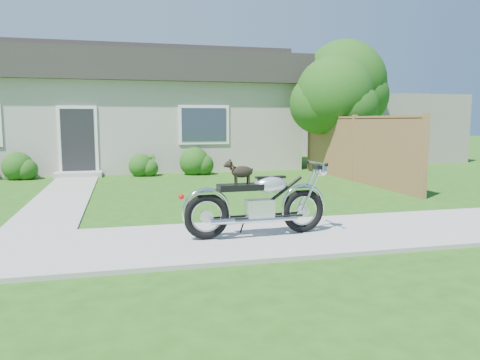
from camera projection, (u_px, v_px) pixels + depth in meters
name	position (u px, v px, depth m)	size (l,w,h in m)	color
ground	(138.00, 246.00, 6.49)	(80.00, 80.00, 0.00)	#235114
sidewalk	(138.00, 245.00, 6.49)	(24.00, 2.20, 0.04)	#9E9B93
walkway	(65.00, 195.00, 10.93)	(1.20, 8.00, 0.03)	#9E9B93
house	(125.00, 109.00, 17.75)	(12.60, 7.03, 4.50)	#A7A396
fence	(354.00, 148.00, 13.43)	(0.12, 6.62, 1.90)	#A17E48
tree_near	(338.00, 98.00, 15.09)	(2.56, 2.49, 3.82)	#3D2B1C
tree_far	(348.00, 86.00, 17.13)	(3.05, 3.05, 4.67)	#3D2B1C
shrub_row	(87.00, 165.00, 14.32)	(8.45, 0.96, 0.96)	#1F4C14
potted_plant_right	(151.00, 165.00, 14.84)	(0.38, 0.38, 0.67)	#265B19
motorcycle_with_dog	(259.00, 202.00, 6.87)	(2.22, 0.60, 1.12)	black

